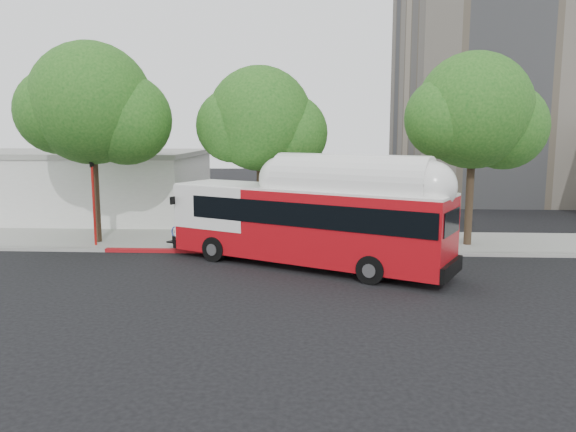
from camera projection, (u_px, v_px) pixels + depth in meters
name	position (u px, v px, depth m)	size (l,w,h in m)	color
ground	(271.00, 276.00, 21.75)	(120.00, 120.00, 0.00)	black
sidewalk	(282.00, 241.00, 28.16)	(60.00, 5.00, 0.15)	gray
curb_strip	(278.00, 252.00, 25.59)	(60.00, 0.30, 0.15)	gray
red_curb_segment	(213.00, 251.00, 25.75)	(10.00, 0.32, 0.16)	maroon
street_tree_left	(101.00, 108.00, 26.69)	(6.67, 5.80, 9.74)	#2D2116
street_tree_mid	(268.00, 123.00, 26.86)	(5.75, 5.00, 8.62)	#2D2116
street_tree_right	(483.00, 115.00, 26.07)	(6.21, 5.40, 9.18)	#2D2116
low_commercial_bldg	(72.00, 184.00, 35.99)	(16.20, 10.20, 4.25)	silver
transit_bus	(308.00, 225.00, 22.91)	(12.29, 7.68, 3.75)	#AF0C13
signal_pole	(94.00, 204.00, 26.49)	(0.12, 0.39, 4.11)	#B51713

